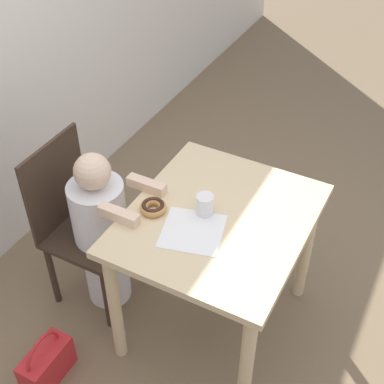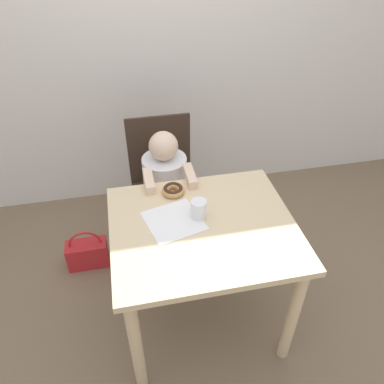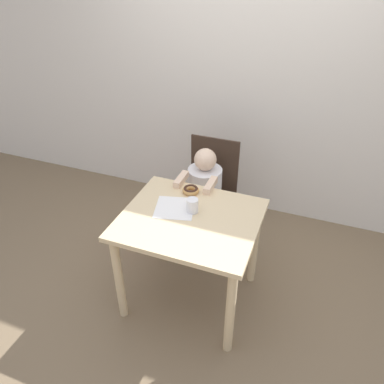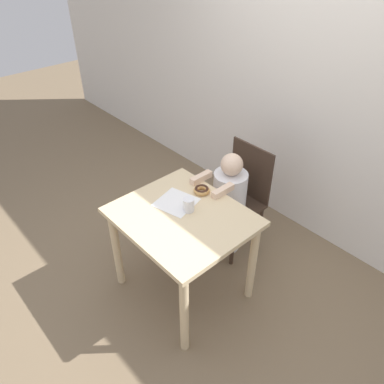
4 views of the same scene
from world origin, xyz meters
name	(u,v)px [view 4 (image 4 of 4)]	position (x,y,z in m)	size (l,w,h in m)	color
ground_plane	(184,287)	(0.00, 0.00, 0.00)	(12.00, 12.00, 0.00)	#7A664C
wall_back	(309,95)	(0.00, 1.36, 1.25)	(8.00, 0.05, 2.50)	silver
dining_table	(183,229)	(0.00, 0.00, 0.63)	(0.91, 0.78, 0.76)	beige
chair	(239,198)	(-0.10, 0.72, 0.48)	(0.42, 0.42, 0.94)	#38281E
child_figure	(229,205)	(-0.10, 0.59, 0.47)	(0.28, 0.45, 0.95)	white
donut	(202,190)	(-0.10, 0.28, 0.78)	(0.12, 0.12, 0.04)	tan
napkin	(176,202)	(-0.14, 0.06, 0.76)	(0.32, 0.32, 0.00)	white
handbag	(182,209)	(-0.67, 0.56, 0.11)	(0.27, 0.13, 0.30)	red
cup	(189,205)	(-0.01, 0.07, 0.81)	(0.08, 0.08, 0.10)	white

